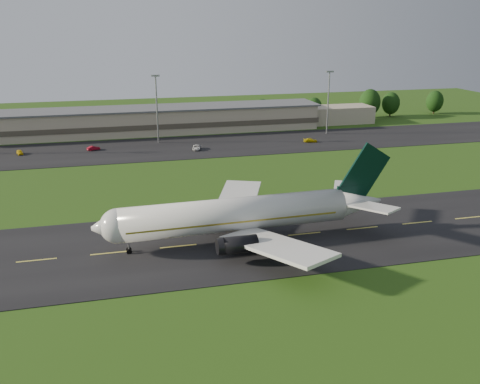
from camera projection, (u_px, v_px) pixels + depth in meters
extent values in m
plane|color=#224210|center=(178.00, 247.00, 87.68)|extent=(360.00, 360.00, 0.00)
cube|color=black|center=(178.00, 247.00, 87.67)|extent=(220.00, 30.00, 0.10)
cube|color=black|center=(144.00, 149.00, 154.15)|extent=(260.00, 30.00, 0.10)
cylinder|color=silver|center=(235.00, 214.00, 88.44)|extent=(38.15, 6.74, 5.60)
sphere|color=silver|center=(118.00, 226.00, 83.49)|extent=(5.60, 5.60, 5.60)
cone|color=silver|center=(104.00, 227.00, 82.96)|extent=(4.16, 5.49, 5.38)
cone|color=silver|center=(357.00, 202.00, 94.30)|extent=(9.16, 5.76, 5.49)
cube|color=olive|center=(232.00, 217.00, 88.42)|extent=(35.15, 6.69, 0.28)
cube|color=black|center=(113.00, 223.00, 83.16)|extent=(2.09, 3.06, 0.65)
cube|color=silver|center=(277.00, 246.00, 79.73)|extent=(14.54, 20.13, 2.20)
cube|color=silver|center=(237.00, 201.00, 99.88)|extent=(13.67, 20.21, 2.20)
cube|color=silver|center=(372.00, 207.00, 89.45)|extent=(7.69, 9.37, 0.91)
cube|color=silver|center=(345.00, 189.00, 98.61)|extent=(7.35, 9.39, 0.91)
cube|color=black|center=(350.00, 193.00, 93.36)|extent=(5.01, 0.70, 3.00)
cube|color=black|center=(365.00, 172.00, 92.89)|extent=(9.44, 0.73, 10.55)
cylinder|color=black|center=(239.00, 245.00, 81.30)|extent=(5.68, 2.87, 2.70)
cylinder|color=black|center=(215.00, 210.00, 95.96)|extent=(5.68, 2.87, 2.70)
cube|color=tan|center=(138.00, 121.00, 175.11)|extent=(120.00, 15.00, 8.00)
cube|color=#4C4438|center=(138.00, 124.00, 175.35)|extent=(121.00, 15.40, 1.60)
cube|color=#595B60|center=(137.00, 109.00, 173.84)|extent=(122.00, 16.00, 0.50)
cube|color=tan|center=(333.00, 115.00, 193.57)|extent=(28.00, 11.00, 6.00)
cylinder|color=gray|center=(157.00, 110.00, 159.67)|extent=(0.44, 0.44, 20.00)
cube|color=gray|center=(155.00, 76.00, 156.59)|extent=(2.40, 1.20, 0.50)
cylinder|color=gray|center=(328.00, 103.00, 172.48)|extent=(0.44, 0.44, 20.00)
cube|color=gray|center=(330.00, 72.00, 169.40)|extent=(2.40, 1.20, 0.50)
cylinder|color=black|center=(25.00, 130.00, 176.50)|extent=(0.56, 0.56, 2.30)
ellipsoid|color=black|center=(24.00, 121.00, 175.64)|extent=(5.36, 5.36, 6.70)
cylinder|color=black|center=(262.00, 118.00, 195.81)|extent=(0.56, 0.56, 2.66)
ellipsoid|color=black|center=(262.00, 110.00, 194.82)|extent=(6.22, 6.22, 7.77)
cylinder|color=black|center=(314.00, 116.00, 200.85)|extent=(0.56, 0.56, 2.59)
ellipsoid|color=black|center=(314.00, 108.00, 199.89)|extent=(6.05, 6.05, 7.56)
cylinder|color=black|center=(369.00, 113.00, 204.52)|extent=(0.56, 0.56, 3.43)
ellipsoid|color=black|center=(370.00, 102.00, 203.24)|extent=(8.00, 8.00, 10.00)
cylinder|color=black|center=(390.00, 112.00, 207.79)|extent=(0.56, 0.56, 2.92)
ellipsoid|color=black|center=(391.00, 103.00, 206.70)|extent=(6.81, 6.81, 8.52)
cylinder|color=black|center=(434.00, 110.00, 213.58)|extent=(0.56, 0.56, 2.87)
ellipsoid|color=black|center=(435.00, 101.00, 212.51)|extent=(6.70, 6.70, 8.38)
imported|color=yellow|center=(20.00, 152.00, 147.97)|extent=(2.34, 3.79, 1.21)
imported|color=maroon|center=(93.00, 148.00, 152.75)|extent=(3.85, 2.55, 1.20)
imported|color=silver|center=(197.00, 147.00, 153.38)|extent=(3.22, 5.07, 1.30)
imported|color=gold|center=(310.00, 140.00, 162.82)|extent=(4.42, 2.41, 1.21)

